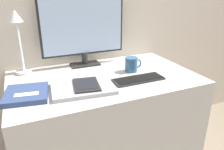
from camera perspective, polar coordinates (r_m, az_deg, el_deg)
desk at (r=1.55m, az=-1.86°, el=-12.70°), size 1.16×0.70×0.71m
monitor at (r=1.53m, az=-7.52°, el=12.10°), size 0.59×0.11×0.49m
keyboard at (r=1.33m, az=6.93°, el=-1.08°), size 0.31×0.12×0.01m
laptop at (r=1.21m, az=-7.62°, el=-3.29°), size 0.36×0.27×0.02m
ereader at (r=1.21m, az=-6.73°, el=-2.50°), size 0.16×0.21×0.01m
desk_lamp at (r=1.47m, az=-23.36°, el=9.69°), size 0.10×0.10×0.40m
notebook at (r=1.21m, az=-21.45°, el=-4.64°), size 0.25×0.25×0.03m
coffee_mug at (r=1.46m, az=5.15°, el=2.78°), size 0.12×0.08×0.10m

